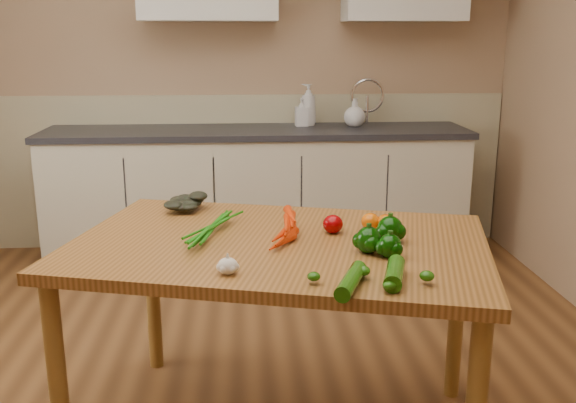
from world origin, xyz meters
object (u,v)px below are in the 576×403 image
(tomato_a, at_px, (333,224))
(tomato_c, at_px, (385,222))
(leafy_greens, at_px, (186,198))
(garlic_bulb, at_px, (228,266))
(table, at_px, (279,263))
(pepper_b, at_px, (390,229))
(soap_bottle_a, at_px, (308,105))
(tomato_b, at_px, (370,221))
(carrot_bunch, at_px, (262,228))
(pepper_a, at_px, (369,240))
(soap_bottle_b, at_px, (302,112))
(zucchini_a, at_px, (395,273))
(pepper_c, at_px, (390,246))
(zucchini_b, at_px, (351,281))
(soap_bottle_c, at_px, (355,113))

(tomato_a, height_order, tomato_c, tomato_a)
(leafy_greens, distance_m, garlic_bulb, 0.78)
(table, distance_m, pepper_b, 0.42)
(soap_bottle_a, relative_size, tomato_b, 4.07)
(tomato_a, relative_size, tomato_c, 1.12)
(soap_bottle_a, distance_m, carrot_bunch, 2.24)
(soap_bottle_a, relative_size, leafy_greens, 1.35)
(leafy_greens, distance_m, tomato_c, 0.85)
(leafy_greens, bearing_deg, pepper_a, -41.47)
(pepper_a, bearing_deg, tomato_b, 77.55)
(pepper_a, xyz_separation_m, pepper_b, (0.10, 0.11, 0.00))
(tomato_c, bearing_deg, soap_bottle_b, 93.55)
(zucchini_a, bearing_deg, pepper_a, 95.81)
(tomato_c, bearing_deg, pepper_c, -99.58)
(soap_bottle_b, height_order, pepper_b, soap_bottle_b)
(soap_bottle_b, bearing_deg, tomato_c, -89.18)
(zucchini_a, bearing_deg, soap_bottle_a, 89.91)
(tomato_c, xyz_separation_m, zucchini_a, (-0.09, -0.52, -0.00))
(tomato_a, bearing_deg, tomato_c, 5.58)
(zucchini_b, bearing_deg, table, 111.63)
(pepper_c, bearing_deg, soap_bottle_a, 90.70)
(table, xyz_separation_m, soap_bottle_a, (0.33, 2.24, 0.34))
(table, xyz_separation_m, soap_bottle_c, (0.64, 2.17, 0.29))
(carrot_bunch, distance_m, zucchini_b, 0.57)
(zucchini_b, bearing_deg, pepper_c, 56.31)
(soap_bottle_a, bearing_deg, tomato_b, 38.13)
(zucchini_a, bearing_deg, soap_bottle_c, 83.04)
(zucchini_a, bearing_deg, zucchini_b, -162.88)
(carrot_bunch, relative_size, tomato_b, 3.93)
(soap_bottle_b, bearing_deg, soap_bottle_a, 28.71)
(pepper_a, relative_size, pepper_c, 1.12)
(garlic_bulb, xyz_separation_m, zucchini_b, (0.36, -0.14, -0.00))
(soap_bottle_c, height_order, pepper_a, soap_bottle_c)
(zucchini_b, bearing_deg, pepper_b, 63.55)
(zucchini_b, bearing_deg, tomato_c, 68.27)
(carrot_bunch, height_order, pepper_a, pepper_a)
(garlic_bulb, bearing_deg, soap_bottle_a, 78.83)
(carrot_bunch, relative_size, pepper_a, 3.05)
(soap_bottle_c, xyz_separation_m, pepper_c, (-0.28, -2.38, -0.16))
(zucchini_b, bearing_deg, zucchini_a, 17.12)
(soap_bottle_a, xyz_separation_m, leafy_greens, (-0.70, -1.80, -0.20))
(soap_bottle_b, bearing_deg, zucchini_b, -94.74)
(table, distance_m, zucchini_b, 0.51)
(soap_bottle_c, bearing_deg, carrot_bunch, 107.64)
(leafy_greens, bearing_deg, zucchini_b, -58.48)
(pepper_b, relative_size, pepper_c, 1.17)
(soap_bottle_b, xyz_separation_m, leafy_greens, (-0.65, -1.77, -0.15))
(table, relative_size, tomato_c, 24.69)
(table, relative_size, tomato_b, 23.92)
(pepper_c, bearing_deg, zucchini_a, -98.90)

